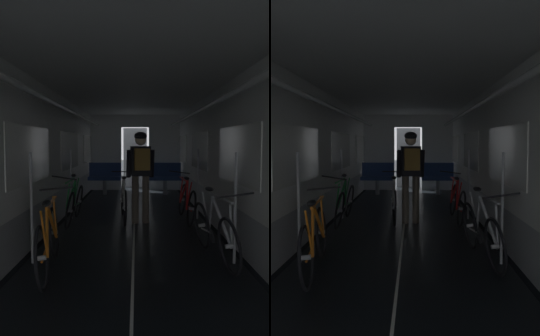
% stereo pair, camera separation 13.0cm
% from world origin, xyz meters
% --- Properties ---
extents(train_car_shell, '(3.14, 12.34, 2.57)m').
position_xyz_m(train_car_shell, '(-0.00, 3.60, 1.70)').
color(train_car_shell, black).
rests_on(train_car_shell, ground).
extents(bench_seat_far_left, '(0.98, 0.51, 0.95)m').
position_xyz_m(bench_seat_far_left, '(-0.90, 8.07, 0.57)').
color(bench_seat_far_left, gray).
rests_on(bench_seat_far_left, ground).
extents(bench_seat_far_right, '(0.98, 0.51, 0.95)m').
position_xyz_m(bench_seat_far_right, '(0.90, 8.07, 0.57)').
color(bench_seat_far_right, gray).
rests_on(bench_seat_far_right, ground).
extents(bicycle_green, '(0.44, 1.69, 0.96)m').
position_xyz_m(bicycle_green, '(-1.14, 4.33, 0.38)').
color(bicycle_green, black).
rests_on(bicycle_green, ground).
extents(bicycle_orange, '(0.44, 1.69, 0.95)m').
position_xyz_m(bicycle_orange, '(-0.99, 1.80, 0.38)').
color(bicycle_orange, black).
rests_on(bicycle_orange, ground).
extents(bicycle_red, '(0.44, 1.69, 0.95)m').
position_xyz_m(bicycle_red, '(1.02, 4.51, 0.38)').
color(bicycle_red, black).
rests_on(bicycle_red, ground).
extents(bicycle_silver, '(0.50, 1.69, 0.95)m').
position_xyz_m(bicycle_silver, '(1.05, 2.24, 0.38)').
color(bicycle_silver, black).
rests_on(bicycle_silver, ground).
extents(person_cyclist_aisle, '(0.55, 0.42, 1.73)m').
position_xyz_m(person_cyclist_aisle, '(0.12, 4.29, 1.07)').
color(person_cyclist_aisle, brown).
rests_on(person_cyclist_aisle, ground).
extents(bicycle_white_in_aisle, '(0.44, 1.69, 0.94)m').
position_xyz_m(bicycle_white_in_aisle, '(-0.21, 4.55, 0.38)').
color(bicycle_white_in_aisle, black).
rests_on(bicycle_white_in_aisle, ground).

